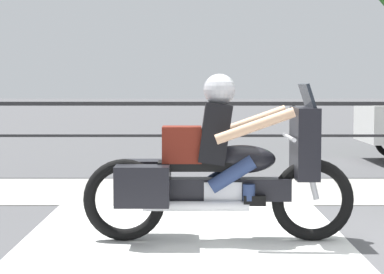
# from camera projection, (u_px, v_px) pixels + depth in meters

# --- Properties ---
(ground_plane) EXTENTS (120.00, 120.00, 0.00)m
(ground_plane) POSITION_uv_depth(u_px,v_px,m) (371.00, 247.00, 6.60)
(ground_plane) COLOR #4C4C4F
(sidewalk_band) EXTENTS (44.00, 2.40, 0.01)m
(sidewalk_band) POSITION_uv_depth(u_px,v_px,m) (312.00, 191.00, 9.99)
(sidewalk_band) COLOR #99968E
(sidewalk_band) RESTS_ON ground
(crosswalk_band) EXTENTS (3.00, 6.00, 0.01)m
(crosswalk_band) POSITION_uv_depth(u_px,v_px,m) (188.00, 252.00, 6.40)
(crosswalk_band) COLOR silver
(crosswalk_band) RESTS_ON ground
(fence_railing) EXTENTS (36.00, 0.05, 1.16)m
(fence_railing) POSITION_uv_depth(u_px,v_px,m) (297.00, 118.00, 11.42)
(fence_railing) COLOR #232326
(fence_railing) RESTS_ON ground
(motorcycle) EXTENTS (2.48, 0.76, 1.53)m
(motorcycle) POSITION_uv_depth(u_px,v_px,m) (222.00, 167.00, 6.81)
(motorcycle) COLOR black
(motorcycle) RESTS_ON ground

